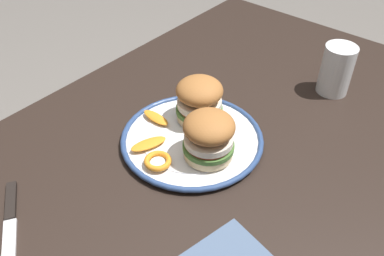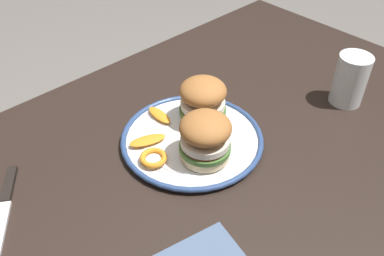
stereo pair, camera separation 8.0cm
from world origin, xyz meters
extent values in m
cube|color=black|center=(0.00, 0.00, 0.70)|extent=(1.48, 0.85, 0.03)
cube|color=black|center=(-0.68, -0.37, 0.34)|extent=(0.06, 0.06, 0.69)
cylinder|color=white|center=(-0.04, -0.04, 0.73)|extent=(0.28, 0.28, 0.01)
torus|color=navy|center=(-0.04, -0.04, 0.73)|extent=(0.31, 0.31, 0.01)
cylinder|color=white|center=(-0.04, -0.04, 0.73)|extent=(0.22, 0.22, 0.00)
cylinder|color=beige|center=(-0.10, -0.07, 0.75)|extent=(0.10, 0.10, 0.02)
cylinder|color=#477033|center=(-0.10, -0.07, 0.76)|extent=(0.10, 0.10, 0.01)
cylinder|color=#BC3828|center=(-0.10, -0.07, 0.77)|extent=(0.09, 0.09, 0.01)
cylinder|color=silver|center=(-0.10, -0.07, 0.78)|extent=(0.10, 0.10, 0.01)
ellipsoid|color=#A36633|center=(-0.10, -0.07, 0.81)|extent=(0.14, 0.14, 0.05)
cylinder|color=beige|center=(-0.02, 0.02, 0.75)|extent=(0.10, 0.10, 0.02)
cylinder|color=#477033|center=(-0.02, 0.02, 0.76)|extent=(0.10, 0.10, 0.01)
cylinder|color=#BC3828|center=(-0.02, 0.02, 0.77)|extent=(0.09, 0.09, 0.01)
cylinder|color=silver|center=(-0.02, 0.02, 0.78)|extent=(0.10, 0.10, 0.01)
ellipsoid|color=#A36633|center=(-0.02, 0.02, 0.81)|extent=(0.14, 0.14, 0.05)
torus|color=orange|center=(0.06, -0.04, 0.74)|extent=(0.07, 0.07, 0.01)
cylinder|color=#F4E5C6|center=(0.06, -0.04, 0.74)|extent=(0.03, 0.03, 0.00)
ellipsoid|color=orange|center=(0.04, -0.09, 0.74)|extent=(0.08, 0.06, 0.01)
ellipsoid|color=orange|center=(-0.04, -0.14, 0.74)|extent=(0.03, 0.08, 0.01)
cylinder|color=white|center=(-0.42, 0.11, 0.78)|extent=(0.08, 0.08, 0.12)
cylinder|color=silver|center=(-0.42, 0.11, 0.76)|extent=(0.07, 0.07, 0.09)
cube|color=silver|center=(0.36, -0.10, 0.72)|extent=(0.09, 0.12, 0.01)
cube|color=black|center=(0.30, -0.19, 0.72)|extent=(0.06, 0.08, 0.01)
camera|label=1|loc=(0.46, 0.38, 1.32)|focal=38.49mm
camera|label=2|loc=(0.41, 0.44, 1.32)|focal=38.49mm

